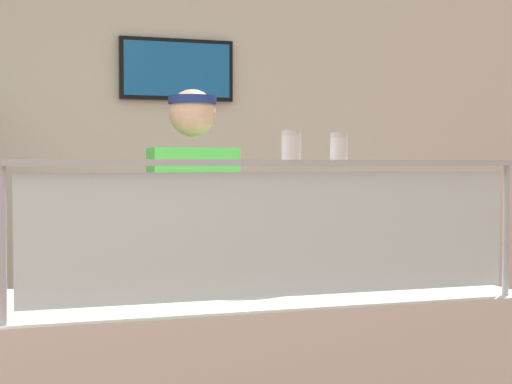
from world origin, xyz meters
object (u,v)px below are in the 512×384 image
at_px(pepper_flake_shaker, 339,148).
at_px(pizza_server, 228,281).
at_px(worker_figure, 194,259).
at_px(pizza_box_stack, 382,231).
at_px(pizza_tray, 237,286).
at_px(parmesan_shaker, 291,147).

bearing_deg(pepper_flake_shaker, pizza_server, 126.06).
bearing_deg(worker_figure, pizza_box_stack, 38.20).
bearing_deg(worker_figure, pizza_tray, -87.34).
bearing_deg(pepper_flake_shaker, worker_figure, 105.18).
xyz_separation_m(parmesan_shaker, pizza_box_stack, (1.47, 2.21, -0.49)).
xyz_separation_m(pizza_tray, pizza_box_stack, (1.54, 1.81, 0.02)).
xyz_separation_m(worker_figure, pizza_box_stack, (1.56, 1.23, -0.02)).
bearing_deg(pizza_box_stack, worker_figure, -141.80).
height_order(parmesan_shaker, worker_figure, worker_figure).
bearing_deg(pepper_flake_shaker, parmesan_shaker, 180.00).
bearing_deg(parmesan_shaker, pepper_flake_shaker, 0.00).
relative_size(pizza_server, parmesan_shaker, 2.89).
height_order(pizza_server, worker_figure, worker_figure).
distance_m(pizza_tray, parmesan_shaker, 0.66).
relative_size(worker_figure, pizza_box_stack, 4.17).
xyz_separation_m(pizza_server, pizza_box_stack, (1.58, 1.83, -0.00)).
xyz_separation_m(pizza_server, parmesan_shaker, (0.11, -0.38, 0.49)).
relative_size(pizza_tray, pizza_server, 1.55).
distance_m(parmesan_shaker, pepper_flake_shaker, 0.17).
relative_size(pizza_tray, parmesan_shaker, 4.47).
bearing_deg(pizza_tray, pizza_box_stack, 49.61).
height_order(pizza_server, pepper_flake_shaker, pepper_flake_shaker).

